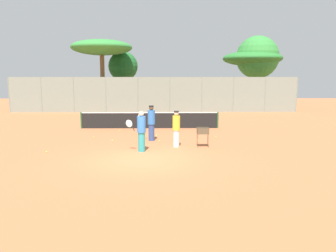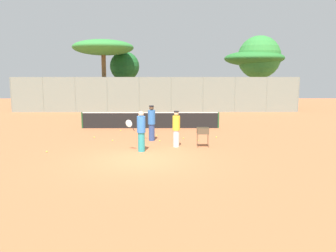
{
  "view_description": "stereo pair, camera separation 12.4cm",
  "coord_description": "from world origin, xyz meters",
  "px_view_note": "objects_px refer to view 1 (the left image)",
  "views": [
    {
      "loc": [
        0.88,
        -12.99,
        3.31
      ],
      "look_at": [
        1.12,
        2.66,
        1.0
      ],
      "focal_mm": 35.0,
      "sensor_mm": 36.0,
      "label": 1
    },
    {
      "loc": [
        1.0,
        -12.99,
        3.31
      ],
      "look_at": [
        1.12,
        2.66,
        1.0
      ],
      "focal_mm": 35.0,
      "sensor_mm": 36.0,
      "label": 2
    }
  ],
  "objects_px": {
    "player_red_cap": "(141,131)",
    "ball_cart": "(203,132)",
    "player_white_outfit": "(151,123)",
    "player_yellow_shirt": "(176,128)",
    "parked_car": "(97,103)",
    "tennis_net": "(150,120)"
  },
  "relations": [
    {
      "from": "player_yellow_shirt",
      "to": "player_red_cap",
      "type": "bearing_deg",
      "value": 114.31
    },
    {
      "from": "tennis_net",
      "to": "parked_car",
      "type": "height_order",
      "value": "parked_car"
    },
    {
      "from": "player_white_outfit",
      "to": "player_red_cap",
      "type": "xyz_separation_m",
      "value": [
        -0.35,
        -2.61,
        -0.02
      ]
    },
    {
      "from": "ball_cart",
      "to": "parked_car",
      "type": "bearing_deg",
      "value": 114.9
    },
    {
      "from": "player_red_cap",
      "to": "player_yellow_shirt",
      "type": "relative_size",
      "value": 1.06
    },
    {
      "from": "tennis_net",
      "to": "player_yellow_shirt",
      "type": "height_order",
      "value": "player_yellow_shirt"
    },
    {
      "from": "tennis_net",
      "to": "player_white_outfit",
      "type": "distance_m",
      "value": 4.33
    },
    {
      "from": "player_red_cap",
      "to": "ball_cart",
      "type": "xyz_separation_m",
      "value": [
        2.87,
        0.93,
        -0.23
      ]
    },
    {
      "from": "ball_cart",
      "to": "parked_car",
      "type": "distance_m",
      "value": 21.07
    },
    {
      "from": "ball_cart",
      "to": "parked_car",
      "type": "xyz_separation_m",
      "value": [
        -8.87,
        19.12,
        -0.06
      ]
    },
    {
      "from": "player_white_outfit",
      "to": "player_red_cap",
      "type": "bearing_deg",
      "value": 87.59
    },
    {
      "from": "player_red_cap",
      "to": "ball_cart",
      "type": "distance_m",
      "value": 3.03
    },
    {
      "from": "player_yellow_shirt",
      "to": "parked_car",
      "type": "xyz_separation_m",
      "value": [
        -7.61,
        19.04,
        -0.24
      ]
    },
    {
      "from": "player_yellow_shirt",
      "to": "parked_car",
      "type": "height_order",
      "value": "player_yellow_shirt"
    },
    {
      "from": "tennis_net",
      "to": "player_yellow_shirt",
      "type": "relative_size",
      "value": 5.23
    },
    {
      "from": "player_red_cap",
      "to": "player_yellow_shirt",
      "type": "xyz_separation_m",
      "value": [
        1.61,
        1.0,
        -0.04
      ]
    },
    {
      "from": "player_red_cap",
      "to": "parked_car",
      "type": "bearing_deg",
      "value": -68.92
    },
    {
      "from": "player_white_outfit",
      "to": "ball_cart",
      "type": "bearing_deg",
      "value": 151.73
    },
    {
      "from": "player_white_outfit",
      "to": "player_red_cap",
      "type": "height_order",
      "value": "player_white_outfit"
    },
    {
      "from": "player_red_cap",
      "to": "tennis_net",
      "type": "bearing_deg",
      "value": -86.4
    },
    {
      "from": "player_yellow_shirt",
      "to": "ball_cart",
      "type": "bearing_deg",
      "value": -100.8
    },
    {
      "from": "player_yellow_shirt",
      "to": "ball_cart",
      "type": "height_order",
      "value": "player_yellow_shirt"
    }
  ]
}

